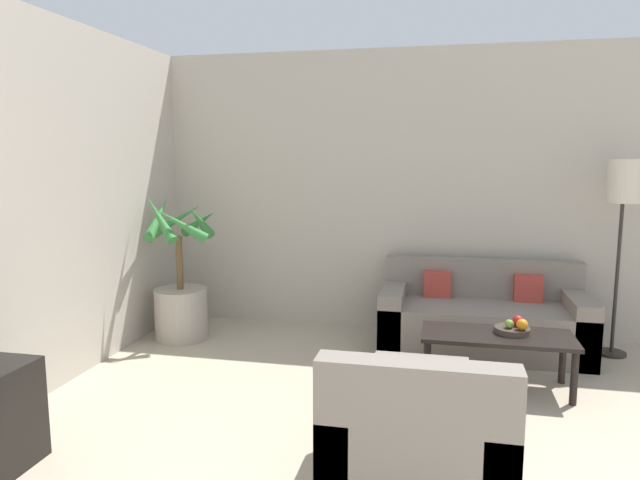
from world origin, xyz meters
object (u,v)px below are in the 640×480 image
floor_lamp (623,195)px  apple_red (518,321)px  sofa_loveseat (482,320)px  armchair (417,444)px  orange_fruit (522,325)px  ottoman (419,391)px  potted_palm (181,293)px  coffee_table (497,341)px  apple_green (509,324)px  fruit_bowl (512,330)px

floor_lamp → apple_red: size_ratio=21.17×
sofa_loveseat → armchair: 2.38m
orange_fruit → ottoman: bearing=-139.7°
potted_palm → coffee_table: size_ratio=1.26×
armchair → sofa_loveseat: bearing=79.0°
apple_red → apple_green: apple_red is taller
coffee_table → armchair: 1.56m
potted_palm → apple_green: potted_palm is taller
fruit_bowl → apple_red: size_ratio=3.22×
potted_palm → sofa_loveseat: size_ratio=0.78×
apple_red → coffee_table: bearing=-148.3°
orange_fruit → apple_green: bearing=160.8°
coffee_table → fruit_bowl: fruit_bowl is taller
coffee_table → apple_red: (0.15, 0.09, 0.14)m
sofa_loveseat → fruit_bowl: sofa_loveseat is taller
ottoman → apple_red: bearing=45.4°
potted_palm → apple_red: size_ratio=17.27×
armchair → apple_green: bearing=68.6°
orange_fruit → fruit_bowl: bearing=138.4°
floor_lamp → fruit_bowl: floor_lamp is taller
potted_palm → coffee_table: (2.78, -0.59, -0.08)m
potted_palm → orange_fruit: 3.01m
sofa_loveseat → ottoman: 1.54m
apple_green → coffee_table: bearing=-164.6°
sofa_loveseat → apple_green: size_ratio=27.33×
apple_red → ottoman: size_ratio=0.13×
floor_lamp → apple_green: size_ratio=26.04×
sofa_loveseat → coffee_table: 0.86m
floor_lamp → armchair: bearing=-122.5°
potted_palm → armchair: 3.08m
sofa_loveseat → floor_lamp: (1.09, 0.10, 1.11)m
fruit_bowl → armchair: armchair is taller
fruit_bowl → apple_green: 0.06m
coffee_table → apple_red: apple_red is taller
floor_lamp → apple_red: bearing=-136.0°
sofa_loveseat → floor_lamp: floor_lamp is taller
ottoman → fruit_bowl: bearing=45.3°
sofa_loveseat → apple_green: (0.13, -0.84, 0.22)m
floor_lamp → ottoman: floor_lamp is taller
potted_palm → apple_red: 2.97m
potted_palm → fruit_bowl: bearing=-10.6°
apple_red → apple_green: size_ratio=1.23×
coffee_table → armchair: armchair is taller
sofa_loveseat → ottoman: size_ratio=2.78×
potted_palm → orange_fruit: size_ratio=16.71×
fruit_bowl → orange_fruit: (0.06, -0.05, 0.06)m
coffee_table → ottoman: coffee_table is taller
potted_palm → apple_green: bearing=-11.2°
fruit_bowl → apple_green: size_ratio=3.96×
armchair → fruit_bowl: bearing=68.0°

